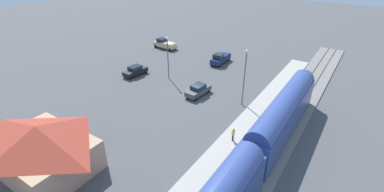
{
  "coord_description": "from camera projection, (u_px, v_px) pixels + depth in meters",
  "views": [
    {
      "loc": [
        -20.2,
        31.81,
        20.06
      ],
      "look_at": [
        -0.76,
        2.22,
        1.0
      ],
      "focal_mm": 25.74,
      "sensor_mm": 36.0,
      "label": 1
    }
  ],
  "objects": [
    {
      "name": "pickup_navy",
      "position": [
        220.0,
        58.0,
        53.91
      ],
      "size": [
        2.11,
        5.45,
        2.14
      ],
      "color": "navy",
      "rests_on": "ground"
    },
    {
      "name": "platform",
      "position": [
        257.0,
        113.0,
        37.77
      ],
      "size": [
        3.2,
        46.0,
        0.3
      ],
      "color": "#A8A399",
      "rests_on": "ground"
    },
    {
      "name": "ground_plane",
      "position": [
        196.0,
        95.0,
        42.68
      ],
      "size": [
        200.0,
        200.0,
        0.0
      ],
      "primitive_type": "plane",
      "color": "#4C4C4F"
    },
    {
      "name": "station_building",
      "position": [
        42.0,
        147.0,
        27.13
      ],
      "size": [
        10.58,
        8.04,
        5.25
      ],
      "color": "tan",
      "rests_on": "ground"
    },
    {
      "name": "pickup_tan",
      "position": [
        165.0,
        44.0,
        62.01
      ],
      "size": [
        5.49,
        2.7,
        2.14
      ],
      "color": "#C6B284",
      "rests_on": "ground"
    },
    {
      "name": "pedestrian_on_platform",
      "position": [
        233.0,
        134.0,
        31.59
      ],
      "size": [
        0.36,
        0.36,
        1.71
      ],
      "color": "#333338",
      "rests_on": "platform"
    },
    {
      "name": "sedan_charcoal",
      "position": [
        198.0,
        90.0,
        42.22
      ],
      "size": [
        2.26,
        4.65,
        1.74
      ],
      "color": "#47494F",
      "rests_on": "ground"
    },
    {
      "name": "light_pole_lot_center",
      "position": [
        168.0,
        53.0,
        45.86
      ],
      "size": [
        0.44,
        0.44,
        7.37
      ],
      "color": "#515156",
      "rests_on": "ground"
    },
    {
      "name": "railway_track",
      "position": [
        286.0,
        122.0,
        35.87
      ],
      "size": [
        4.8,
        70.0,
        0.3
      ],
      "color": "slate",
      "rests_on": "ground"
    },
    {
      "name": "sedan_black",
      "position": [
        135.0,
        71.0,
        48.85
      ],
      "size": [
        2.28,
        4.66,
        1.74
      ],
      "color": "black",
      "rests_on": "ground"
    },
    {
      "name": "light_pole_near_platform",
      "position": [
        245.0,
        72.0,
        37.61
      ],
      "size": [
        0.44,
        0.44,
        8.31
      ],
      "color": "#515156",
      "rests_on": "ground"
    }
  ]
}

